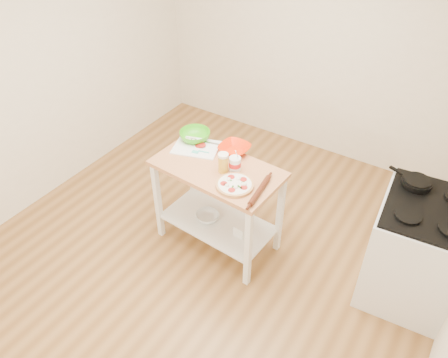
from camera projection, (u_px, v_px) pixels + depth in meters
room_shell at (203, 134)px, 3.28m from camera, size 4.04×4.54×2.74m
prep_island at (218, 190)px, 3.87m from camera, size 1.14×0.67×0.90m
gas_stove at (416, 250)px, 3.54m from camera, size 0.76×0.87×1.11m
skillet at (416, 182)px, 3.43m from camera, size 0.36×0.23×0.03m
pizza at (235, 185)px, 3.50m from camera, size 0.31×0.31×0.05m
cutting_board at (196, 147)px, 3.93m from camera, size 0.47×0.41×0.04m
spatula at (200, 152)px, 3.86m from camera, size 0.15×0.08×0.01m
knife at (201, 141)px, 3.98m from camera, size 0.26×0.09×0.01m
orange_bowl at (234, 149)px, 3.86m from camera, size 0.27×0.27×0.07m
green_bowl at (195, 136)px, 4.01m from camera, size 0.36×0.36×0.09m
beer_pint at (223, 163)px, 3.60m from camera, size 0.09×0.09×0.18m
yogurt_tub at (235, 164)px, 3.64m from camera, size 0.10×0.10×0.22m
rolling_pin at (259, 191)px, 3.43m from camera, size 0.08×0.38×0.04m
shelf_glass_bowl at (207, 217)px, 4.11m from camera, size 0.27×0.27×0.07m
shelf_bin at (241, 230)px, 3.94m from camera, size 0.11×0.11×0.11m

